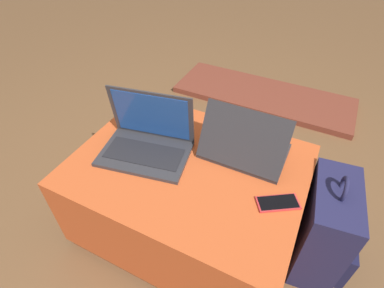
% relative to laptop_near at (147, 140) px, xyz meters
% --- Properties ---
extents(ground_plane, '(14.00, 14.00, 0.00)m').
position_rel_laptop_near_xyz_m(ground_plane, '(0.20, 0.00, -0.51)').
color(ground_plane, brown).
extents(ottoman, '(0.96, 0.73, 0.45)m').
position_rel_laptop_near_xyz_m(ottoman, '(0.20, 0.00, -0.28)').
color(ottoman, maroon).
rests_on(ottoman, ground_plane).
extents(laptop_near, '(0.41, 0.31, 0.26)m').
position_rel_laptop_near_xyz_m(laptop_near, '(0.00, 0.00, 0.00)').
color(laptop_near, '#333338').
rests_on(laptop_near, ottoman).
extents(laptop_far, '(0.35, 0.25, 0.24)m').
position_rel_laptop_near_xyz_m(laptop_far, '(0.39, 0.15, -0.00)').
color(laptop_far, '#333338').
rests_on(laptop_far, ottoman).
extents(cell_phone, '(0.17, 0.14, 0.01)m').
position_rel_laptop_near_xyz_m(cell_phone, '(0.59, -0.04, -0.05)').
color(cell_phone, red).
rests_on(cell_phone, ottoman).
extents(backpack, '(0.25, 0.36, 0.55)m').
position_rel_laptop_near_xyz_m(backpack, '(0.80, 0.10, -0.28)').
color(backpack, '#23234C').
rests_on(backpack, ground_plane).
extents(fireplace_hearth, '(1.40, 0.50, 0.04)m').
position_rel_laptop_near_xyz_m(fireplace_hearth, '(0.20, 1.34, -0.49)').
color(fireplace_hearth, brown).
rests_on(fireplace_hearth, ground_plane).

